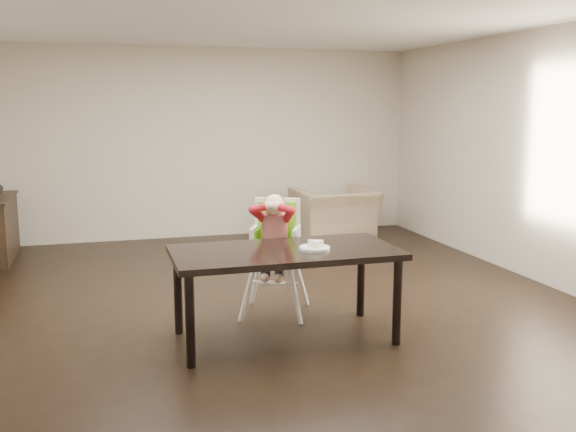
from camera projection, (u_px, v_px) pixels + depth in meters
ground at (271, 306)px, 6.12m from camera, size 7.00×7.00×0.00m
room_walls at (270, 109)px, 5.80m from camera, size 6.02×7.02×2.71m
dining_table at (285, 259)px, 5.15m from camera, size 1.80×0.90×0.75m
high_chair at (275, 229)px, 5.80m from camera, size 0.61×0.61×1.11m
plate at (315, 246)px, 5.12m from camera, size 0.31×0.31×0.07m
armchair at (335, 206)px, 9.15m from camera, size 1.13×0.77×0.95m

